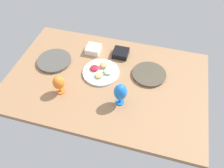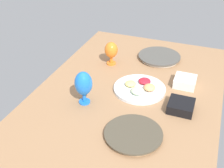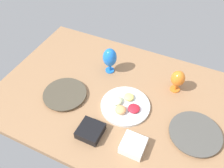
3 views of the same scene
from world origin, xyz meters
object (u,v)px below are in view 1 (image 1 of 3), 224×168
Objects in this scene: dinner_plate_right at (54,61)px; hurricane_glass_blue at (120,92)px; square_bowl_black at (121,53)px; hurricane_glass_orange at (59,83)px; fruit_platter at (101,72)px; square_bowl_white at (93,49)px; dinner_plate_left at (149,74)px.

dinner_plate_right is 71.46cm from hurricane_glass_blue.
hurricane_glass_blue reaches higher than dinner_plate_right.
hurricane_glass_blue is 52.77cm from square_bowl_black.
dinner_plate_right is at bearing -56.89° from hurricane_glass_orange.
hurricane_glass_orange is at bearing 48.32° from fruit_platter.
square_bowl_white is at bearing -142.33° from dinner_plate_right.
square_bowl_white is (14.62, -23.64, 1.53)cm from fruit_platter.
square_bowl_white is (-9.62, -50.87, -6.85)cm from hurricane_glass_orange.
square_bowl_white is at bearing -100.71° from hurricane_glass_orange.
fruit_platter is at bearing -131.68° from hurricane_glass_orange.
dinner_plate_left is 1.45× the size of hurricane_glass_blue.
square_bowl_white is (53.16, -15.72, 1.92)cm from dinner_plate_left.
dinner_plate_right is 36.01cm from square_bowl_white.
dinner_plate_left is 72.49cm from hurricane_glass_orange.
dinner_plate_right is 0.96× the size of fruit_platter.
square_bowl_white reaches higher than square_bowl_black.
square_bowl_white is (-28.47, -21.98, 1.71)cm from dinner_plate_right.
hurricane_glass_orange is (62.79, 35.15, 8.77)cm from dinner_plate_left.
hurricane_glass_orange reaches higher than square_bowl_white.
hurricane_glass_blue is at bearing 63.85° from dinner_plate_left.
fruit_platter and square_bowl_white have the same top height.
square_bowl_black is at bearing -123.22° from hurricane_glass_orange.
fruit_platter is at bearing -48.49° from hurricane_glass_blue.
square_bowl_black is at bearing -111.92° from fruit_platter.
hurricane_glass_orange is at bearing 2.53° from hurricane_glass_blue.
hurricane_glass_blue is 61.84cm from square_bowl_white.
dinner_plate_left is 0.95× the size of dinner_plate_right.
dinner_plate_left is 0.91× the size of fruit_platter.
fruit_platter is (38.54, 7.91, 0.39)cm from dinner_plate_left.
square_bowl_black is (-10.21, -25.37, 1.24)cm from fruit_platter.
square_bowl_white is 0.93× the size of square_bowl_black.
dinner_plate_right is at bearing -2.20° from fruit_platter.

